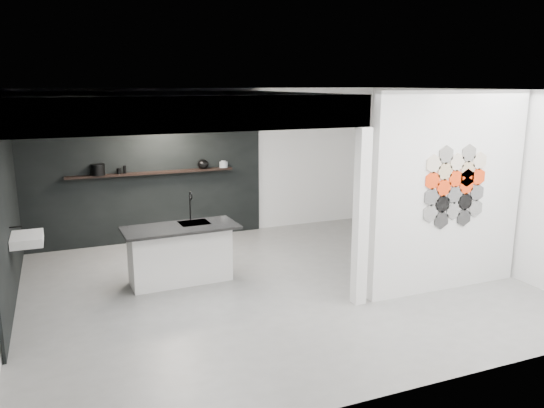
{
  "coord_description": "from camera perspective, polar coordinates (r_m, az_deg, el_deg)",
  "views": [
    {
      "loc": [
        -2.77,
        -6.74,
        2.88
      ],
      "look_at": [
        0.1,
        0.3,
        1.15
      ],
      "focal_mm": 35.0,
      "sensor_mm": 36.0,
      "label": 1
    }
  ],
  "objects": [
    {
      "name": "glass_bowl",
      "position": [
        10.15,
        -5.23,
        4.25
      ],
      "size": [
        0.18,
        0.18,
        0.11
      ],
      "primitive_type": "cylinder",
      "rotation": [
        0.0,
        0.0,
        0.16
      ],
      "color": "gray",
      "rests_on": "display_shelf"
    },
    {
      "name": "display_shelf",
      "position": [
        9.86,
        -12.75,
        3.28
      ],
      "size": [
        3.0,
        0.15,
        0.04
      ],
      "primitive_type": "cube",
      "color": "black",
      "rests_on": "bay_clad_back"
    },
    {
      "name": "bulkhead",
      "position": [
        7.89,
        -11.6,
        10.16
      ],
      "size": [
        4.4,
        4.0,
        0.4
      ],
      "primitive_type": "cube",
      "color": "silver",
      "rests_on": "corner_column"
    },
    {
      "name": "kettle",
      "position": [
        10.04,
        -7.44,
        4.28
      ],
      "size": [
        0.22,
        0.22,
        0.18
      ],
      "primitive_type": "ellipsoid",
      "rotation": [
        0.0,
        0.0,
        -0.09
      ],
      "color": "black",
      "rests_on": "display_shelf"
    },
    {
      "name": "glass_vase",
      "position": [
        10.15,
        -5.23,
        4.31
      ],
      "size": [
        0.11,
        0.11,
        0.13
      ],
      "primitive_type": "cylinder",
      "rotation": [
        0.0,
        0.0,
        0.26
      ],
      "color": "gray",
      "rests_on": "display_shelf"
    },
    {
      "name": "bay_clad_left",
      "position": [
        7.96,
        -26.66,
        -0.95
      ],
      "size": [
        0.04,
        4.0,
        2.35
      ],
      "primitive_type": "cube",
      "color": "black",
      "rests_on": "floor"
    },
    {
      "name": "partition_panel",
      "position": [
        7.75,
        18.49,
        1.14
      ],
      "size": [
        2.45,
        0.15,
        2.8
      ],
      "primitive_type": "cube",
      "color": "silver",
      "rests_on": "floor"
    },
    {
      "name": "hex_tile_cluster",
      "position": [
        7.69,
        19.15,
        1.8
      ],
      "size": [
        1.04,
        0.02,
        1.16
      ],
      "color": "silver",
      "rests_on": "partition_panel"
    },
    {
      "name": "bay_clad_back",
      "position": [
        9.97,
        -13.39,
        2.62
      ],
      "size": [
        4.4,
        0.04,
        2.35
      ],
      "primitive_type": "cube",
      "color": "black",
      "rests_on": "floor"
    },
    {
      "name": "utensil_cup",
      "position": [
        9.77,
        -16.15,
        3.42
      ],
      "size": [
        0.09,
        0.09,
        0.1
      ],
      "primitive_type": "cylinder",
      "rotation": [
        0.0,
        0.0,
        -0.15
      ],
      "color": "black",
      "rests_on": "display_shelf"
    },
    {
      "name": "bottle_dark",
      "position": [
        9.78,
        -15.56,
        3.59
      ],
      "size": [
        0.05,
        0.05,
        0.14
      ],
      "primitive_type": "cylinder",
      "rotation": [
        0.0,
        0.0,
        -0.03
      ],
      "color": "black",
      "rests_on": "display_shelf"
    },
    {
      "name": "stockpot",
      "position": [
        9.74,
        -18.22,
        3.54
      ],
      "size": [
        0.27,
        0.27,
        0.19
      ],
      "primitive_type": "cylinder",
      "rotation": [
        0.0,
        0.0,
        0.14
      ],
      "color": "black",
      "rests_on": "display_shelf"
    },
    {
      "name": "floor",
      "position": [
        7.84,
        0.15,
        -8.78
      ],
      "size": [
        7.0,
        6.0,
        0.01
      ],
      "primitive_type": "cube",
      "color": "slate"
    },
    {
      "name": "wall_basin",
      "position": [
        7.82,
        -24.85,
        -3.45
      ],
      "size": [
        0.4,
        0.6,
        0.12
      ],
      "primitive_type": "cube",
      "color": "silver",
      "rests_on": "bay_clad_left"
    },
    {
      "name": "kitchen_island",
      "position": [
        7.94,
        -9.83,
        -5.22
      ],
      "size": [
        1.67,
        0.79,
        1.32
      ],
      "rotation": [
        0.0,
        0.0,
        0.04
      ],
      "color": "silver",
      "rests_on": "floor"
    },
    {
      "name": "corner_column",
      "position": [
        6.98,
        9.55,
        -1.5
      ],
      "size": [
        0.16,
        0.16,
        2.35
      ],
      "primitive_type": "cube",
      "color": "silver",
      "rests_on": "floor"
    },
    {
      "name": "fascia_beam",
      "position": [
        6.01,
        -8.09,
        9.54
      ],
      "size": [
        4.4,
        0.16,
        0.4
      ],
      "primitive_type": "cube",
      "color": "silver",
      "rests_on": "corner_column"
    }
  ]
}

